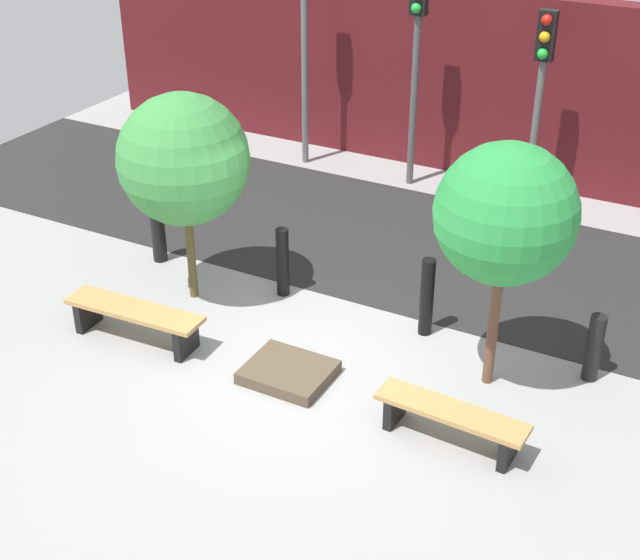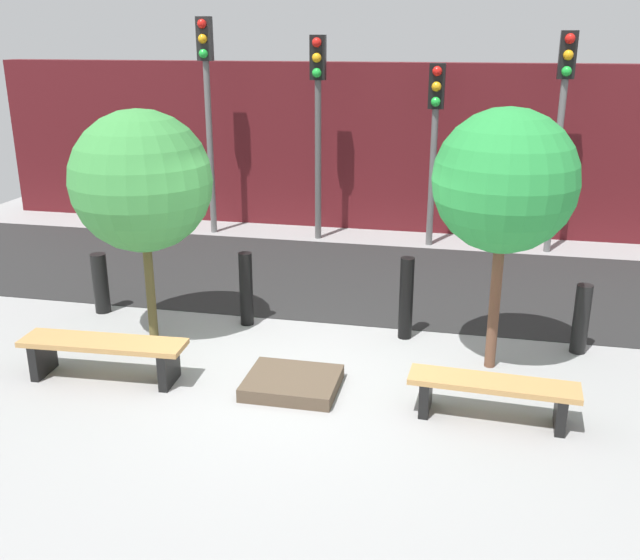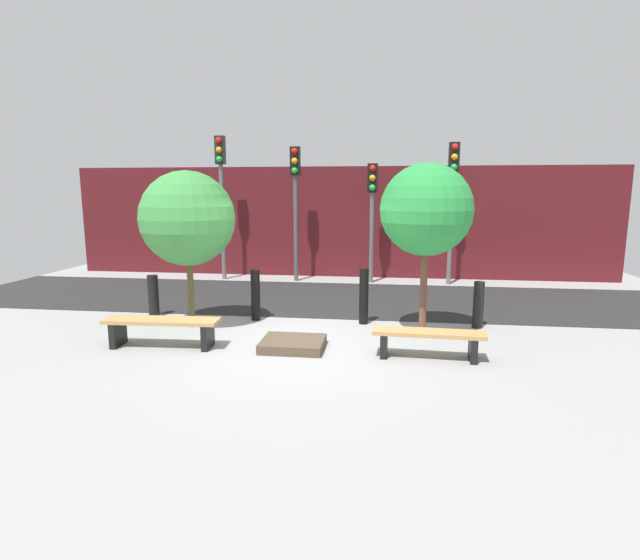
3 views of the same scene
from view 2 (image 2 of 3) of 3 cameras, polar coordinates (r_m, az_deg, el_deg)
name	(u,v)px [view 2 (image 2 of 3)]	position (r m, az deg, el deg)	size (l,w,h in m)	color
ground_plane	(296,382)	(8.20, -1.92, -8.15)	(18.00, 18.00, 0.00)	#949494
road_strip	(352,278)	(11.60, 2.61, 0.17)	(18.00, 3.95, 0.01)	#262626
building_facade	(382,148)	(14.49, 5.02, 10.51)	(16.20, 0.50, 3.26)	#511419
bench_left	(104,351)	(8.49, -16.91, -5.45)	(1.91, 0.54, 0.48)	black
bench_right	(493,392)	(7.52, 13.64, -8.67)	(1.72, 0.49, 0.44)	black
planter_bed	(292,383)	(8.01, -2.24, -8.23)	(1.02, 0.86, 0.15)	brown
tree_behind_left_bench	(142,182)	(9.06, -14.09, 7.65)	(1.75, 1.75, 2.93)	brown
tree_behind_right_bench	(505,182)	(8.12, 14.57, 7.62)	(1.60, 1.60, 3.03)	brown
bollard_far_left	(101,283)	(10.51, -17.14, -0.25)	(0.22, 0.22, 0.86)	black
bollard_left	(246,289)	(9.64, -5.93, -0.72)	(0.18, 0.18, 1.01)	black
bollard_center	(406,298)	(9.21, 6.91, -1.46)	(0.18, 0.18, 1.09)	black
bollard_right	(581,319)	(9.33, 20.16, -2.95)	(0.20, 0.20, 0.88)	black
traffic_light_west	(207,89)	(14.06, -9.04, 14.87)	(0.28, 0.27, 4.08)	#606060
traffic_light_mid_west	(318,102)	(13.46, -0.17, 14.06)	(0.28, 0.27, 3.76)	#4E4E4E
traffic_light_mid_east	(435,122)	(13.20, 9.18, 12.40)	(0.28, 0.27, 3.29)	#5A5A5A
traffic_light_east	(562,104)	(13.22, 18.83, 13.19)	(0.28, 0.27, 3.83)	slate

